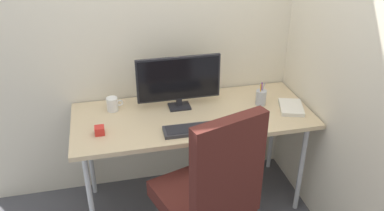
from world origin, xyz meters
name	(u,v)px	position (x,y,z in m)	size (l,w,h in m)	color
ground_plane	(193,199)	(0.00, 0.00, 0.00)	(8.00, 8.00, 0.00)	#4C4C51
wall_side_right	(337,14)	(0.81, -0.19, 1.40)	(0.04, 1.99, 2.80)	beige
desk	(193,120)	(0.00, 0.00, 0.68)	(1.56, 0.66, 0.73)	#D1B78C
office_chair	(210,193)	(-0.05, -0.61, 0.58)	(0.64, 0.64, 1.12)	black
monitor	(179,80)	(-0.07, 0.12, 0.93)	(0.56, 0.11, 0.36)	black
keyboard	(194,129)	(-0.04, -0.21, 0.74)	(0.38, 0.13, 0.02)	#333338
mouse	(245,121)	(0.29, -0.19, 0.75)	(0.07, 0.09, 0.04)	black
pen_holder	(261,97)	(0.48, 0.03, 0.79)	(0.07, 0.07, 0.16)	#B2B5BA
notebook	(291,107)	(0.66, -0.09, 0.74)	(0.15, 0.22, 0.03)	silver
coffee_mug	(113,104)	(-0.51, 0.17, 0.78)	(0.11, 0.07, 0.09)	white
desk_clamp_accessory	(100,130)	(-0.60, -0.11, 0.76)	(0.06, 0.06, 0.05)	red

